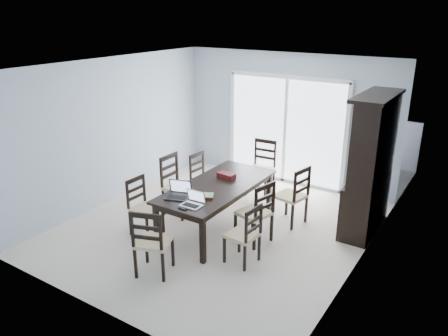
# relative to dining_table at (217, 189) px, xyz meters

# --- Properties ---
(floor) EXTENTS (5.00, 5.00, 0.00)m
(floor) POSITION_rel_dining_table_xyz_m (0.00, 0.00, -0.67)
(floor) COLOR silver
(floor) RESTS_ON ground
(ceiling) EXTENTS (5.00, 5.00, 0.00)m
(ceiling) POSITION_rel_dining_table_xyz_m (0.00, 0.00, 1.93)
(ceiling) COLOR white
(ceiling) RESTS_ON back_wall
(back_wall) EXTENTS (4.50, 0.02, 2.60)m
(back_wall) POSITION_rel_dining_table_xyz_m (0.00, 2.50, 0.63)
(back_wall) COLOR #A4B5C4
(back_wall) RESTS_ON floor
(wall_left) EXTENTS (0.02, 5.00, 2.60)m
(wall_left) POSITION_rel_dining_table_xyz_m (-2.25, 0.00, 0.63)
(wall_left) COLOR #A4B5C4
(wall_left) RESTS_ON floor
(wall_right) EXTENTS (0.02, 5.00, 2.60)m
(wall_right) POSITION_rel_dining_table_xyz_m (2.25, 0.00, 0.63)
(wall_right) COLOR #A4B5C4
(wall_right) RESTS_ON floor
(balcony) EXTENTS (4.50, 2.00, 0.10)m
(balcony) POSITION_rel_dining_table_xyz_m (0.00, 3.50, -0.72)
(balcony) COLOR gray
(balcony) RESTS_ON ground
(railing) EXTENTS (4.50, 0.06, 1.10)m
(railing) POSITION_rel_dining_table_xyz_m (0.00, 4.50, -0.12)
(railing) COLOR #99999E
(railing) RESTS_ON balcony
(dining_table) EXTENTS (1.00, 2.20, 0.75)m
(dining_table) POSITION_rel_dining_table_xyz_m (0.00, 0.00, 0.00)
(dining_table) COLOR black
(dining_table) RESTS_ON floor
(china_hutch) EXTENTS (0.50, 1.38, 2.20)m
(china_hutch) POSITION_rel_dining_table_xyz_m (2.02, 1.25, 0.40)
(china_hutch) COLOR black
(china_hutch) RESTS_ON floor
(sliding_door) EXTENTS (2.52, 0.05, 2.18)m
(sliding_door) POSITION_rel_dining_table_xyz_m (0.00, 2.48, 0.41)
(sliding_door) COLOR silver
(sliding_door) RESTS_ON floor
(chair_left_near) EXTENTS (0.42, 0.41, 1.06)m
(chair_left_near) POSITION_rel_dining_table_xyz_m (-0.91, -0.79, -0.11)
(chair_left_near) COLOR black
(chair_left_near) RESTS_ON floor
(chair_left_mid) EXTENTS (0.47, 0.46, 1.20)m
(chair_left_mid) POSITION_rel_dining_table_xyz_m (-0.93, 0.08, -0.04)
(chair_left_mid) COLOR black
(chair_left_mid) RESTS_ON floor
(chair_left_far) EXTENTS (0.44, 0.43, 1.05)m
(chair_left_far) POSITION_rel_dining_table_xyz_m (-0.84, 0.73, -0.12)
(chair_left_far) COLOR black
(chair_left_far) RESTS_ON floor
(chair_right_near) EXTENTS (0.43, 0.42, 1.03)m
(chair_right_near) POSITION_rel_dining_table_xyz_m (0.95, -0.68, -0.13)
(chair_right_near) COLOR black
(chair_right_near) RESTS_ON floor
(chair_right_mid) EXTENTS (0.53, 0.52, 1.15)m
(chair_right_mid) POSITION_rel_dining_table_xyz_m (0.80, -0.09, -0.06)
(chair_right_mid) COLOR black
(chair_right_mid) RESTS_ON floor
(chair_right_far) EXTENTS (0.52, 0.51, 1.17)m
(chair_right_far) POSITION_rel_dining_table_xyz_m (1.00, 0.78, -0.06)
(chair_right_far) COLOR black
(chair_right_far) RESTS_ON floor
(chair_end_near) EXTENTS (0.55, 0.56, 1.13)m
(chair_end_near) POSITION_rel_dining_table_xyz_m (0.03, -1.63, -0.08)
(chair_end_near) COLOR black
(chair_end_near) RESTS_ON floor
(chair_end_far) EXTENTS (0.48, 0.49, 1.20)m
(chair_end_far) POSITION_rel_dining_table_xyz_m (-0.09, 1.70, -0.04)
(chair_end_far) COLOR black
(chair_end_far) RESTS_ON floor
(laptop_dark) EXTENTS (0.41, 0.34, 0.24)m
(laptop_dark) POSITION_rel_dining_table_xyz_m (-0.21, -0.74, 0.14)
(laptop_dark) COLOR black
(laptop_dark) RESTS_ON dining_table
(laptop_silver) EXTENTS (0.30, 0.22, 0.21)m
(laptop_silver) POSITION_rel_dining_table_xyz_m (0.13, -0.86, 0.13)
(laptop_silver) COLOR silver
(laptop_silver) RESTS_ON dining_table
(book_stack) EXTENTS (0.29, 0.27, 0.04)m
(book_stack) POSITION_rel_dining_table_xyz_m (0.11, -0.49, 0.10)
(book_stack) COLOR maroon
(book_stack) RESTS_ON dining_table
(cell_phone) EXTENTS (0.13, 0.07, 0.01)m
(cell_phone) POSITION_rel_dining_table_xyz_m (0.09, -1.00, 0.08)
(cell_phone) COLOR black
(cell_phone) RESTS_ON dining_table
(game_box) EXTENTS (0.31, 0.18, 0.07)m
(game_box) POSITION_rel_dining_table_xyz_m (-0.05, 0.35, 0.11)
(game_box) COLOR #511015
(game_box) RESTS_ON dining_table
(hot_tub) EXTENTS (2.29, 2.12, 1.04)m
(hot_tub) POSITION_rel_dining_table_xyz_m (-0.93, 3.67, -0.15)
(hot_tub) COLOR maroon
(hot_tub) RESTS_ON balcony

